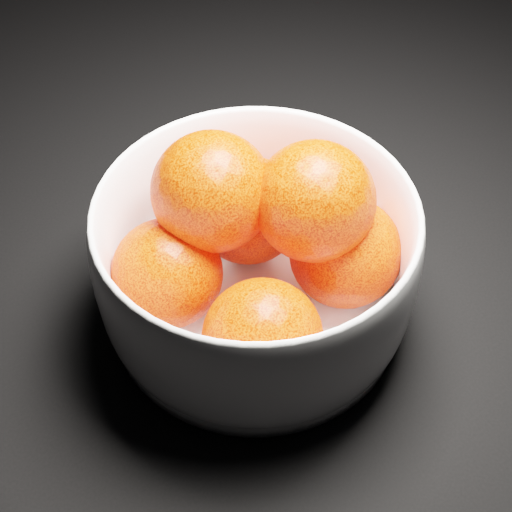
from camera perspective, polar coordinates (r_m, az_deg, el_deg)
ground at (r=0.71m, az=12.61°, el=10.19°), size 3.00×3.00×0.00m
bowl at (r=0.49m, az=-0.00°, el=-0.42°), size 0.22×0.22×0.11m
orange_pile at (r=0.49m, az=0.28°, el=1.28°), size 0.19×0.18×0.13m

